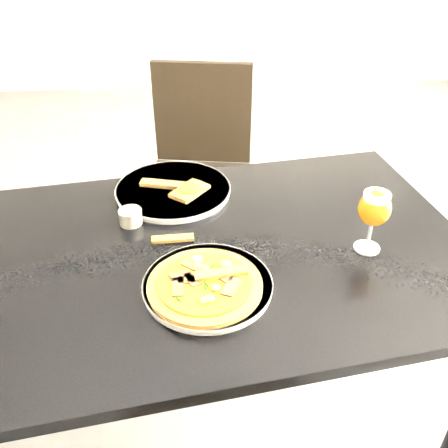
{
  "coord_description": "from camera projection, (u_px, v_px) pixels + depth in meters",
  "views": [
    {
      "loc": [
        -0.38,
        -1.27,
        1.48
      ],
      "look_at": [
        -0.31,
        -0.33,
        0.83
      ],
      "focal_mm": 40.0,
      "sensor_mm": 36.0,
      "label": 1
    }
  ],
  "objects": [
    {
      "name": "ground",
      "position": [
        297.0,
        350.0,
        1.91
      ],
      "size": [
        6.0,
        6.0,
        0.0
      ],
      "primitive_type": "plane",
      "color": "#565659",
      "rests_on": "ground"
    },
    {
      "name": "dining_table",
      "position": [
        223.0,
        276.0,
        1.25
      ],
      "size": [
        1.3,
        0.96,
        0.75
      ],
      "rotation": [
        0.0,
        0.0,
        0.14
      ],
      "color": "black",
      "rests_on": "ground"
    },
    {
      "name": "chair_far",
      "position": [
        200.0,
        171.0,
        2.04
      ],
      "size": [
        0.48,
        0.48,
        0.91
      ],
      "rotation": [
        0.0,
        0.0,
        -0.16
      ],
      "color": "black",
      "rests_on": "ground"
    },
    {
      "name": "plate_main",
      "position": [
        208.0,
        285.0,
        1.08
      ],
      "size": [
        0.31,
        0.31,
        0.01
      ],
      "primitive_type": "cylinder",
      "rotation": [
        0.0,
        0.0,
        -0.1
      ],
      "color": "white",
      "rests_on": "dining_table"
    },
    {
      "name": "pizza",
      "position": [
        205.0,
        284.0,
        1.06
      ],
      "size": [
        0.25,
        0.25,
        0.03
      ],
      "rotation": [
        0.0,
        0.0,
        -0.17
      ],
      "color": "brown",
      "rests_on": "plate_main"
    },
    {
      "name": "plate_second",
      "position": [
        173.0,
        190.0,
        1.41
      ],
      "size": [
        0.34,
        0.34,
        0.02
      ],
      "primitive_type": "cylinder",
      "rotation": [
        0.0,
        0.0,
        0.08
      ],
      "color": "white",
      "rests_on": "dining_table"
    },
    {
      "name": "crust_scraps",
      "position": [
        181.0,
        188.0,
        1.39
      ],
      "size": [
        0.2,
        0.14,
        0.01
      ],
      "rotation": [
        0.0,
        0.0,
        0.18
      ],
      "color": "brown",
      "rests_on": "plate_second"
    },
    {
      "name": "loose_crust",
      "position": [
        173.0,
        239.0,
        1.23
      ],
      "size": [
        0.1,
        0.03,
        0.01
      ],
      "primitive_type": "cube",
      "rotation": [
        0.0,
        0.0,
        0.04
      ],
      "color": "brown",
      "rests_on": "dining_table"
    },
    {
      "name": "sauce_cup",
      "position": [
        130.0,
        216.0,
        1.28
      ],
      "size": [
        0.06,
        0.06,
        0.04
      ],
      "color": "#BCB8A9",
      "rests_on": "dining_table"
    },
    {
      "name": "beer_glass",
      "position": [
        375.0,
        209.0,
        1.13
      ],
      "size": [
        0.08,
        0.08,
        0.16
      ],
      "color": "#B8BDC1",
      "rests_on": "dining_table"
    }
  ]
}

